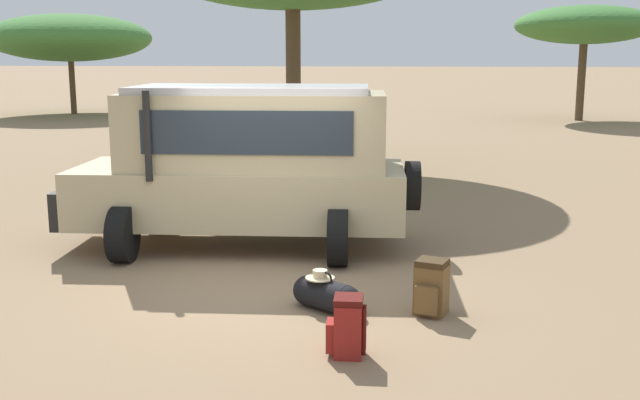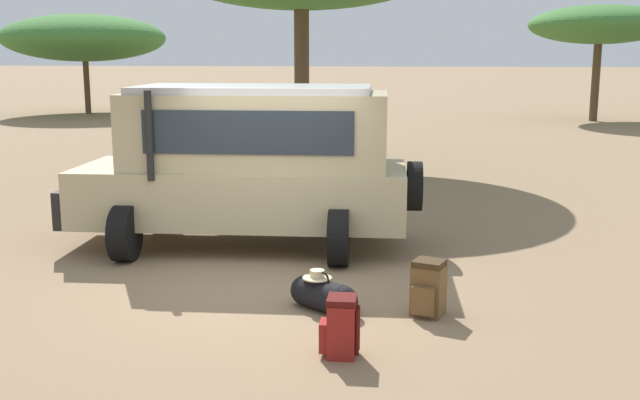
# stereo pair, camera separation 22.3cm
# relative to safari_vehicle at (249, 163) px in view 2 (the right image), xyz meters

# --- Properties ---
(ground_plane) EXTENTS (320.00, 320.00, 0.00)m
(ground_plane) POSITION_rel_safari_vehicle_xyz_m (0.57, -1.97, -1.29)
(ground_plane) COLOR #8C7051
(safari_vehicle) EXTENTS (5.41, 2.91, 2.44)m
(safari_vehicle) POSITION_rel_safari_vehicle_xyz_m (0.00, 0.00, 0.00)
(safari_vehicle) COLOR tan
(safari_vehicle) RESTS_ON ground_plane
(backpack_beside_front_wheel) EXTENTS (0.39, 0.32, 0.60)m
(backpack_beside_front_wheel) POSITION_rel_safari_vehicle_xyz_m (1.83, -4.03, -1.00)
(backpack_beside_front_wheel) COLOR maroon
(backpack_beside_front_wheel) RESTS_ON ground_plane
(backpack_cluster_center) EXTENTS (0.42, 0.46, 0.64)m
(backpack_cluster_center) POSITION_rel_safari_vehicle_xyz_m (2.68, -2.75, -0.98)
(backpack_cluster_center) COLOR brown
(backpack_cluster_center) RESTS_ON ground_plane
(duffel_bag_low_black_case) EXTENTS (0.83, 0.68, 0.46)m
(duffel_bag_low_black_case) POSITION_rel_safari_vehicle_xyz_m (1.50, -2.75, -1.11)
(duffel_bag_low_black_case) COLOR black
(duffel_bag_low_black_case) RESTS_ON ground_plane
(acacia_tree_far_left) EXTENTS (7.72, 7.81, 4.75)m
(acacia_tree_far_left) POSITION_rel_safari_vehicle_xyz_m (-13.68, 23.97, 2.33)
(acacia_tree_far_left) COLOR brown
(acacia_tree_far_left) RESTS_ON ground_plane
(acacia_tree_centre_back) EXTENTS (5.93, 6.42, 4.93)m
(acacia_tree_centre_back) POSITION_rel_safari_vehicle_xyz_m (9.94, 23.16, 2.80)
(acacia_tree_centre_back) COLOR brown
(acacia_tree_centre_back) RESTS_ON ground_plane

